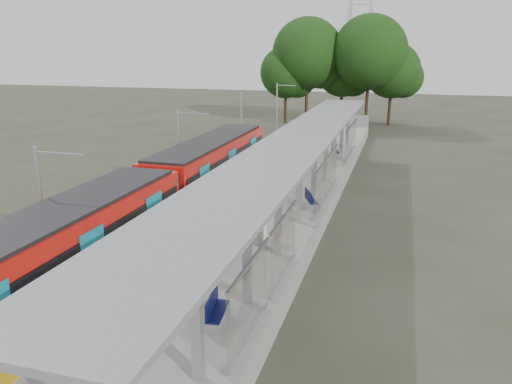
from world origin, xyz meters
TOP-DOWN VIEW (x-y plane):
  - trackbed at (-4.50, 20.00)m, footprint 3.00×70.00m
  - platform at (0.00, 20.00)m, footprint 6.00×50.00m
  - tactile_strip at (-2.55, 20.00)m, footprint 0.60×50.00m
  - end_fence at (0.00, 44.95)m, footprint 6.00×0.10m
  - train at (-4.50, 12.46)m, footprint 2.74×27.60m
  - canopy at (1.61, 16.19)m, footprint 3.27×38.00m
  - tree_cluster at (-1.23, 53.21)m, footprint 18.62×10.22m
  - catenary_masts at (-6.22, 19.00)m, footprint 2.08×48.16m
  - bench_near at (1.49, 4.47)m, footprint 0.59×1.43m
  - bench_mid at (2.13, 16.27)m, footprint 0.91×1.37m
  - bench_far at (1.61, 28.95)m, footprint 0.78×1.53m
  - info_pillar_near at (0.95, 11.45)m, footprint 0.42×0.42m
  - info_pillar_far at (1.68, 23.21)m, footprint 0.37×0.37m
  - litter_bin at (0.95, 10.86)m, footprint 0.48×0.48m

SIDE VIEW (x-z plane):
  - trackbed at x=-4.50m, z-range 0.00..0.24m
  - platform at x=0.00m, z-range 0.00..1.00m
  - tactile_strip at x=-2.55m, z-range 1.00..1.02m
  - litter_bin at x=0.95m, z-range 1.00..1.95m
  - bench_mid at x=2.13m, z-range 1.02..1.93m
  - bench_near at x=1.49m, z-range 1.03..1.98m
  - bench_far at x=1.61m, z-range 1.03..2.03m
  - end_fence at x=0.00m, z-range 1.00..2.20m
  - info_pillar_far at x=1.68m, z-range 0.89..2.54m
  - info_pillar_near at x=0.95m, z-range 0.88..2.75m
  - train at x=-4.50m, z-range 0.24..3.86m
  - catenary_masts at x=-6.22m, z-range 0.21..5.61m
  - canopy at x=1.61m, z-range 2.37..6.03m
  - tree_cluster at x=-1.23m, z-range 1.19..13.88m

